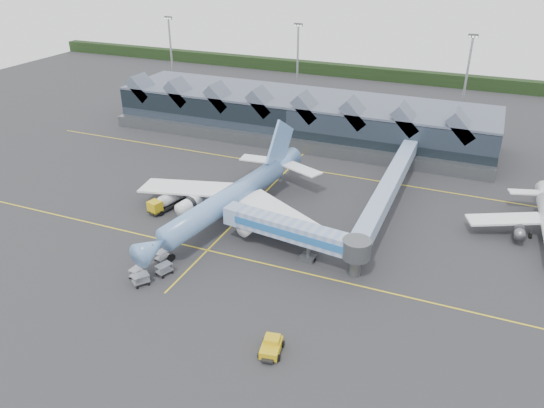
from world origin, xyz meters
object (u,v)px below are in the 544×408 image
at_px(main_airliner, 232,197).
at_px(pushback_tug, 271,346).
at_px(jet_bridge, 303,235).
at_px(fuel_truck, 169,200).

bearing_deg(main_airliner, pushback_tug, -46.59).
height_order(jet_bridge, pushback_tug, jet_bridge).
bearing_deg(pushback_tug, fuel_truck, 129.39).
distance_m(main_airliner, pushback_tug, 33.83).
height_order(jet_bridge, fuel_truck, jet_bridge).
bearing_deg(jet_bridge, fuel_truck, 174.38).
relative_size(jet_bridge, fuel_truck, 2.78).
xyz_separation_m(jet_bridge, pushback_tug, (3.48, -20.32, -3.39)).
xyz_separation_m(fuel_truck, pushback_tug, (31.11, -26.80, -0.82)).
relative_size(main_airliner, jet_bridge, 1.80).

